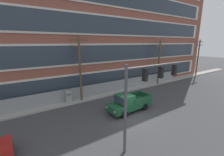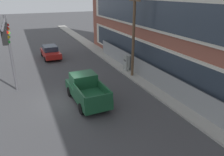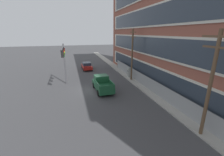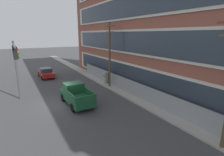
% 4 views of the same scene
% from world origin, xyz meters
% --- Properties ---
extents(ground_plane, '(160.00, 160.00, 0.00)m').
position_xyz_m(ground_plane, '(0.00, 0.00, 0.00)').
color(ground_plane, '#424244').
extents(sidewalk_building_side, '(80.00, 1.75, 0.16)m').
position_xyz_m(sidewalk_building_side, '(0.00, 7.52, 0.08)').
color(sidewalk_building_side, '#9E9B93').
rests_on(sidewalk_building_side, ground).
extents(brick_mill_building, '(45.87, 9.03, 19.81)m').
position_xyz_m(brick_mill_building, '(5.01, 12.61, 9.92)').
color(brick_mill_building, brown).
rests_on(brick_mill_building, ground).
extents(chain_link_fence, '(30.13, 0.06, 1.83)m').
position_xyz_m(chain_link_fence, '(2.99, 7.78, 0.93)').
color(chain_link_fence, gray).
rests_on(chain_link_fence, ground).
extents(traffic_signal_mast, '(6.09, 0.43, 6.25)m').
position_xyz_m(traffic_signal_mast, '(-1.84, -3.40, 4.59)').
color(traffic_signal_mast, '#4C4C51').
rests_on(traffic_signal_mast, ground).
extents(pickup_truck_dark_green, '(5.23, 2.23, 2.06)m').
position_xyz_m(pickup_truck_dark_green, '(0.66, 1.47, 0.96)').
color(pickup_truck_dark_green, '#194C2D').
rests_on(pickup_truck_dark_green, ground).
extents(sedan_red, '(4.44, 2.08, 1.56)m').
position_xyz_m(sedan_red, '(-12.52, 0.82, 0.80)').
color(sedan_red, '#AD1E19').
rests_on(sedan_red, ground).
extents(utility_pole_near_corner, '(2.15, 0.26, 8.35)m').
position_xyz_m(utility_pole_near_corner, '(-2.58, 7.16, 4.58)').
color(utility_pole_near_corner, brown).
rests_on(utility_pole_near_corner, ground).
extents(electrical_cabinet, '(0.73, 0.43, 1.75)m').
position_xyz_m(electrical_cabinet, '(-4.22, 7.37, 0.88)').
color(electrical_cabinet, '#939993').
rests_on(electrical_cabinet, ground).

